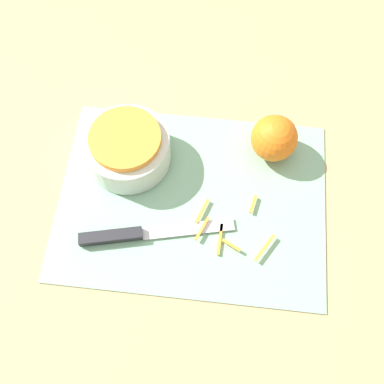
{
  "coord_description": "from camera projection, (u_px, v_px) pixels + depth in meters",
  "views": [
    {
      "loc": [
        0.03,
        -0.32,
        0.74
      ],
      "look_at": [
        0.0,
        0.0,
        0.04
      ],
      "focal_mm": 42.0,
      "sensor_mm": 36.0,
      "label": 1
    }
  ],
  "objects": [
    {
      "name": "peel_pile",
      "position": [
        228.0,
        230.0,
        0.77
      ],
      "size": [
        0.14,
        0.13,
        0.01
      ],
      "color": "orange",
      "rests_on": "cutting_board"
    },
    {
      "name": "knife",
      "position": [
        129.0,
        235.0,
        0.76
      ],
      "size": [
        0.26,
        0.08,
        0.02
      ],
      "rotation": [
        0.0,
        0.0,
        0.23
      ],
      "color": "#232328",
      "rests_on": "cutting_board"
    },
    {
      "name": "cutting_board",
      "position": [
        192.0,
        200.0,
        0.8
      ],
      "size": [
        0.47,
        0.35,
        0.01
      ],
      "color": "#84B793",
      "rests_on": "ground_plane"
    },
    {
      "name": "ground_plane",
      "position": [
        192.0,
        200.0,
        0.8
      ],
      "size": [
        4.0,
        4.0,
        0.0
      ],
      "primitive_type": "plane",
      "color": "tan"
    },
    {
      "name": "orange_left",
      "position": [
        274.0,
        138.0,
        0.8
      ],
      "size": [
        0.08,
        0.08,
        0.08
      ],
      "color": "orange",
      "rests_on": "cutting_board"
    },
    {
      "name": "bowl_speckled",
      "position": [
        127.0,
        148.0,
        0.8
      ],
      "size": [
        0.15,
        0.15,
        0.08
      ],
      "color": "silver",
      "rests_on": "cutting_board"
    }
  ]
}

